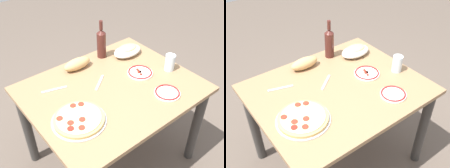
# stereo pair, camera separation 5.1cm
# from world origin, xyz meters

# --- Properties ---
(ground_plane) EXTENTS (8.00, 8.00, 0.00)m
(ground_plane) POSITION_xyz_m (0.00, 0.00, 0.00)
(ground_plane) COLOR brown
(ground_plane) RESTS_ON ground
(dining_table) EXTENTS (1.12, 0.91, 0.74)m
(dining_table) POSITION_xyz_m (0.00, 0.00, 0.61)
(dining_table) COLOR #93704C
(dining_table) RESTS_ON ground
(pepperoni_pizza) EXTENTS (0.32, 0.32, 0.03)m
(pepperoni_pizza) POSITION_xyz_m (0.34, 0.12, 0.76)
(pepperoni_pizza) COLOR #B7B7BC
(pepperoni_pizza) RESTS_ON dining_table
(baked_pasta_dish) EXTENTS (0.24, 0.15, 0.08)m
(baked_pasta_dish) POSITION_xyz_m (-0.35, -0.25, 0.78)
(baked_pasta_dish) COLOR white
(baked_pasta_dish) RESTS_ON dining_table
(wine_bottle) EXTENTS (0.07, 0.07, 0.30)m
(wine_bottle) POSITION_xyz_m (-0.19, -0.36, 0.86)
(wine_bottle) COLOR #471E19
(wine_bottle) RESTS_ON dining_table
(water_glass) EXTENTS (0.07, 0.07, 0.12)m
(water_glass) POSITION_xyz_m (-0.46, 0.10, 0.80)
(water_glass) COLOR silver
(water_glass) RESTS_ON dining_table
(side_plate_near) EXTENTS (0.18, 0.18, 0.02)m
(side_plate_near) POSITION_xyz_m (-0.26, -0.00, 0.75)
(side_plate_near) COLOR white
(side_plate_near) RESTS_ON dining_table
(side_plate_far) EXTENTS (0.17, 0.17, 0.02)m
(side_plate_far) POSITION_xyz_m (-0.24, 0.28, 0.75)
(side_plate_far) COLOR white
(side_plate_far) RESTS_ON dining_table
(bread_loaf) EXTENTS (0.21, 0.09, 0.08)m
(bread_loaf) POSITION_xyz_m (0.05, -0.33, 0.78)
(bread_loaf) COLOR tan
(bread_loaf) RESTS_ON dining_table
(fork_left) EXTENTS (0.14, 0.12, 0.00)m
(fork_left) POSITION_xyz_m (0.03, -0.09, 0.74)
(fork_left) COLOR #B7B7BC
(fork_left) RESTS_ON dining_table
(fork_right) EXTENTS (0.17, 0.06, 0.00)m
(fork_right) POSITION_xyz_m (0.31, -0.22, 0.74)
(fork_right) COLOR #B7B7BC
(fork_right) RESTS_ON dining_table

